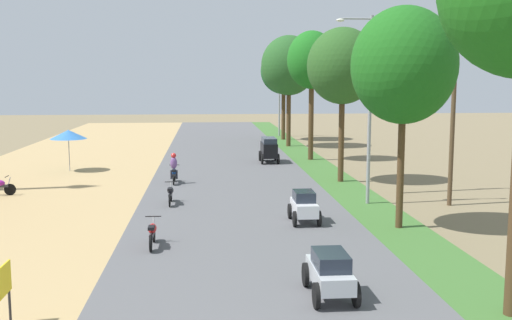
{
  "coord_description": "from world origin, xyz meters",
  "views": [
    {
      "loc": [
        -1.46,
        -9.17,
        5.63
      ],
      "look_at": [
        0.91,
        19.31,
        1.82
      ],
      "focal_mm": 42.47,
      "sensor_mm": 36.0,
      "label": 1
    }
  ],
  "objects_px": {
    "streetlamp_near": "(370,98)",
    "utility_pole_near": "(454,90)",
    "median_tree_fourth": "(312,61)",
    "car_sedan_silver": "(330,272)",
    "median_tree_second": "(404,66)",
    "car_van_black": "(269,148)",
    "vendor_umbrella": "(68,134)",
    "median_tree_fifth": "(289,66)",
    "street_signboard": "(1,288)",
    "motorbike_ahead_fourth": "(174,169)",
    "motorbike_ahead_second": "(152,232)",
    "streetlamp_mid": "(279,94)",
    "motorbike_ahead_third": "(170,193)",
    "car_hatchback_white": "(304,205)",
    "median_tree_third": "(343,66)",
    "median_tree_sixth": "(284,71)",
    "utility_pole_far": "(402,104)"
  },
  "relations": [
    {
      "from": "median_tree_third",
      "to": "utility_pole_near",
      "type": "relative_size",
      "value": 0.84
    },
    {
      "from": "car_sedan_silver",
      "to": "car_van_black",
      "type": "distance_m",
      "value": 25.46
    },
    {
      "from": "median_tree_second",
      "to": "streetlamp_near",
      "type": "relative_size",
      "value": 0.99
    },
    {
      "from": "streetlamp_mid",
      "to": "motorbike_ahead_fourth",
      "type": "height_order",
      "value": "streetlamp_mid"
    },
    {
      "from": "vendor_umbrella",
      "to": "car_hatchback_white",
      "type": "xyz_separation_m",
      "value": [
        12.15,
        -14.57,
        -1.56
      ]
    },
    {
      "from": "median_tree_fourth",
      "to": "car_sedan_silver",
      "type": "bearing_deg",
      "value": -98.83
    },
    {
      "from": "street_signboard",
      "to": "utility_pole_far",
      "type": "relative_size",
      "value": 0.18
    },
    {
      "from": "median_tree_second",
      "to": "motorbike_ahead_fourth",
      "type": "distance_m",
      "value": 14.79
    },
    {
      "from": "median_tree_second",
      "to": "median_tree_third",
      "type": "height_order",
      "value": "median_tree_third"
    },
    {
      "from": "median_tree_second",
      "to": "utility_pole_near",
      "type": "xyz_separation_m",
      "value": [
        3.64,
        4.05,
        -0.95
      ]
    },
    {
      "from": "car_sedan_silver",
      "to": "utility_pole_far",
      "type": "bearing_deg",
      "value": 65.58
    },
    {
      "from": "median_tree_third",
      "to": "median_tree_fourth",
      "type": "xyz_separation_m",
      "value": [
        -0.07,
        9.21,
        0.58
      ]
    },
    {
      "from": "streetlamp_near",
      "to": "streetlamp_mid",
      "type": "bearing_deg",
      "value": 90.0
    },
    {
      "from": "utility_pole_near",
      "to": "median_tree_sixth",
      "type": "bearing_deg",
      "value": 96.99
    },
    {
      "from": "motorbike_ahead_fourth",
      "to": "car_hatchback_white",
      "type": "bearing_deg",
      "value": -59.61
    },
    {
      "from": "median_tree_third",
      "to": "motorbike_ahead_second",
      "type": "height_order",
      "value": "median_tree_third"
    },
    {
      "from": "utility_pole_near",
      "to": "car_van_black",
      "type": "distance_m",
      "value": 16.31
    },
    {
      "from": "median_tree_second",
      "to": "median_tree_fifth",
      "type": "relative_size",
      "value": 0.9
    },
    {
      "from": "street_signboard",
      "to": "car_van_black",
      "type": "relative_size",
      "value": 0.62
    },
    {
      "from": "median_tree_fourth",
      "to": "median_tree_second",
      "type": "bearing_deg",
      "value": -90.12
    },
    {
      "from": "median_tree_fifth",
      "to": "utility_pole_far",
      "type": "bearing_deg",
      "value": -82.81
    },
    {
      "from": "utility_pole_near",
      "to": "motorbike_ahead_third",
      "type": "bearing_deg",
      "value": 175.46
    },
    {
      "from": "car_van_black",
      "to": "vendor_umbrella",
      "type": "bearing_deg",
      "value": -167.89
    },
    {
      "from": "street_signboard",
      "to": "utility_pole_near",
      "type": "distance_m",
      "value": 20.42
    },
    {
      "from": "median_tree_sixth",
      "to": "car_sedan_silver",
      "type": "height_order",
      "value": "median_tree_sixth"
    },
    {
      "from": "car_van_black",
      "to": "streetlamp_near",
      "type": "bearing_deg",
      "value": -77.58
    },
    {
      "from": "streetlamp_near",
      "to": "car_hatchback_white",
      "type": "relative_size",
      "value": 4.16
    },
    {
      "from": "median_tree_fourth",
      "to": "utility_pole_far",
      "type": "xyz_separation_m",
      "value": [
        2.29,
        -12.58,
        -2.45
      ]
    },
    {
      "from": "vendor_umbrella",
      "to": "car_sedan_silver",
      "type": "bearing_deg",
      "value": -63.19
    },
    {
      "from": "streetlamp_near",
      "to": "utility_pole_near",
      "type": "bearing_deg",
      "value": -7.11
    },
    {
      "from": "street_signboard",
      "to": "streetlamp_mid",
      "type": "relative_size",
      "value": 0.21
    },
    {
      "from": "street_signboard",
      "to": "car_sedan_silver",
      "type": "bearing_deg",
      "value": 12.11
    },
    {
      "from": "street_signboard",
      "to": "car_hatchback_white",
      "type": "distance_m",
      "value": 12.84
    },
    {
      "from": "street_signboard",
      "to": "car_hatchback_white",
      "type": "bearing_deg",
      "value": 49.77
    },
    {
      "from": "car_hatchback_white",
      "to": "car_van_black",
      "type": "bearing_deg",
      "value": 88.59
    },
    {
      "from": "motorbike_ahead_fourth",
      "to": "median_tree_third",
      "type": "bearing_deg",
      "value": -0.03
    },
    {
      "from": "vendor_umbrella",
      "to": "median_tree_second",
      "type": "distance_m",
      "value": 22.43
    },
    {
      "from": "median_tree_second",
      "to": "car_van_black",
      "type": "xyz_separation_m",
      "value": [
        -3.04,
        18.34,
        -5.1
      ]
    },
    {
      "from": "street_signboard",
      "to": "streetlamp_near",
      "type": "height_order",
      "value": "streetlamp_near"
    },
    {
      "from": "median_tree_fifth",
      "to": "streetlamp_near",
      "type": "bearing_deg",
      "value": -89.16
    },
    {
      "from": "vendor_umbrella",
      "to": "car_van_black",
      "type": "xyz_separation_m",
      "value": [
        12.57,
        2.7,
        -1.28
      ]
    },
    {
      "from": "utility_pole_far",
      "to": "car_van_black",
      "type": "relative_size",
      "value": 3.54
    },
    {
      "from": "streetlamp_mid",
      "to": "car_van_black",
      "type": "distance_m",
      "value": 19.88
    },
    {
      "from": "motorbike_ahead_second",
      "to": "motorbike_ahead_fourth",
      "type": "bearing_deg",
      "value": 89.6
    },
    {
      "from": "motorbike_ahead_fourth",
      "to": "motorbike_ahead_second",
      "type": "bearing_deg",
      "value": -90.4
    },
    {
      "from": "car_van_black",
      "to": "motorbike_ahead_fourth",
      "type": "bearing_deg",
      "value": -127.18
    },
    {
      "from": "streetlamp_mid",
      "to": "motorbike_ahead_third",
      "type": "xyz_separation_m",
      "value": [
        -8.88,
        -32.67,
        -3.66
      ]
    },
    {
      "from": "median_tree_sixth",
      "to": "streetlamp_near",
      "type": "distance_m",
      "value": 29.65
    },
    {
      "from": "car_van_black",
      "to": "median_tree_sixth",
      "type": "bearing_deg",
      "value": 79.24
    },
    {
      "from": "utility_pole_far",
      "to": "car_hatchback_white",
      "type": "bearing_deg",
      "value": -133.77
    }
  ]
}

